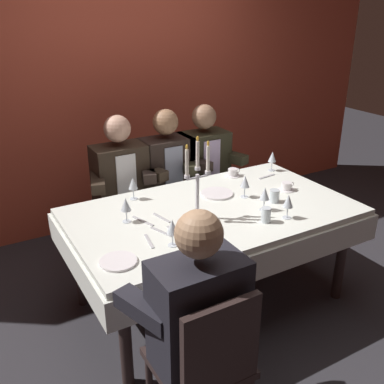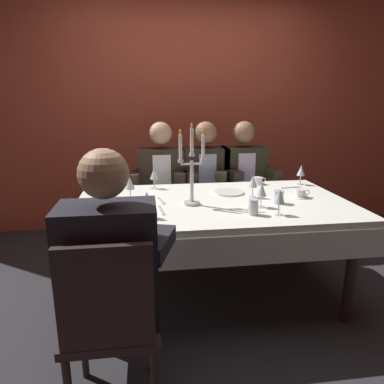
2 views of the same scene
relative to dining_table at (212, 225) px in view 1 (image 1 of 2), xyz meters
name	(u,v)px [view 1 (image 1 of 2)]	position (x,y,z in m)	size (l,w,h in m)	color
ground_plane	(211,299)	(0.00, 0.00, -0.62)	(12.00, 12.00, 0.00)	#2E2C31
back_wall	(117,82)	(0.00, 1.66, 0.73)	(6.00, 0.12, 2.70)	#C24B34
dining_table	(212,225)	(0.00, 0.00, 0.00)	(1.94, 1.14, 0.74)	white
candelabra	(197,186)	(-0.16, -0.06, 0.34)	(0.19, 0.11, 0.55)	silver
dinner_plate_0	(118,261)	(-0.80, -0.31, 0.13)	(0.20, 0.20, 0.01)	white
dinner_plate_1	(217,193)	(0.16, 0.19, 0.13)	(0.23, 0.23, 0.01)	white
wine_glass_0	(272,157)	(0.82, 0.39, 0.23)	(0.07, 0.07, 0.16)	silver
wine_glass_1	(126,205)	(-0.57, 0.11, 0.23)	(0.07, 0.07, 0.16)	silver
wine_glass_2	(245,182)	(0.31, 0.06, 0.23)	(0.07, 0.07, 0.16)	silver
wine_glass_3	(172,228)	(-0.46, -0.30, 0.23)	(0.07, 0.07, 0.16)	silver
wine_glass_4	(265,194)	(0.29, -0.18, 0.23)	(0.07, 0.07, 0.16)	silver
wine_glass_5	(133,184)	(-0.40, 0.42, 0.24)	(0.07, 0.07, 0.16)	silver
wine_glass_6	(288,202)	(0.34, -0.35, 0.23)	(0.07, 0.07, 0.16)	silver
water_tumbler_0	(274,196)	(0.44, -0.11, 0.16)	(0.07, 0.07, 0.09)	silver
water_tumbler_1	(266,215)	(0.19, -0.33, 0.17)	(0.06, 0.06, 0.10)	silver
coffee_cup_0	(233,173)	(0.48, 0.45, 0.15)	(0.13, 0.12, 0.06)	white
coffee_cup_1	(287,187)	(0.65, 0.01, 0.15)	(0.13, 0.12, 0.06)	white
knife_0	(143,221)	(-0.48, 0.07, 0.12)	(0.19, 0.02, 0.01)	#B7B7BC
fork_1	(161,218)	(-0.36, 0.05, 0.12)	(0.17, 0.02, 0.01)	#B7B7BC
fork_2	(161,232)	(-0.45, -0.12, 0.12)	(0.17, 0.02, 0.01)	#B7B7BC
knife_3	(176,232)	(-0.37, -0.17, 0.12)	(0.19, 0.02, 0.01)	#B7B7BC
fork_4	(149,241)	(-0.56, -0.19, 0.12)	(0.17, 0.02, 0.01)	#B7B7BC
fork_5	(267,176)	(0.70, 0.29, 0.12)	(0.17, 0.02, 0.01)	#B7B7BC
seated_diner_0	(199,313)	(-0.63, -0.89, 0.11)	(0.63, 0.48, 1.24)	#302220
seated_diner_1	(120,177)	(-0.32, 0.89, 0.11)	(0.63, 0.48, 1.24)	#302220
seated_diner_2	(166,168)	(0.10, 0.89, 0.11)	(0.63, 0.48, 1.24)	#302220
seated_diner_3	(203,161)	(0.46, 0.89, 0.11)	(0.63, 0.48, 1.24)	#302220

